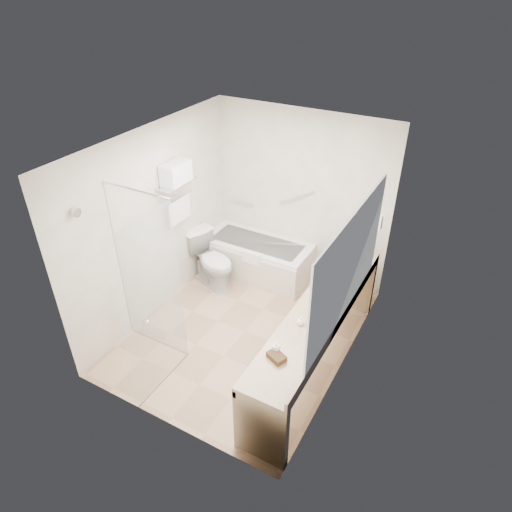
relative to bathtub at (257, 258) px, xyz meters
The scene contains 25 objects.
floor 1.36m from the bathtub, 68.05° to the right, with size 3.20×3.20×0.00m, color tan.
ceiling 2.59m from the bathtub, 68.05° to the right, with size 2.60×3.20×0.10m, color silver.
wall_back 1.15m from the bathtub, 35.84° to the left, with size 2.60×0.10×2.50m, color silver.
wall_front 3.04m from the bathtub, 80.02° to the right, with size 2.60×0.10×2.50m, color silver.
wall_left 1.77m from the bathtub, 122.86° to the right, with size 0.10×3.20×2.50m, color silver.
wall_right 2.39m from the bathtub, 34.55° to the right, with size 0.10×3.20×2.50m, color silver.
bathtub is the anchor object (origin of this frame).
grab_bar_short 0.87m from the bathtub, 144.55° to the left, with size 0.03×0.03×0.40m, color silver.
grab_bar_long 1.12m from the bathtub, 35.51° to the left, with size 0.03×0.03×0.60m, color silver.
shower_enclosure 2.31m from the bathtub, 93.47° to the right, with size 0.96×0.91×2.11m.
towel_shelf 1.85m from the bathtub, 127.02° to the right, with size 0.24×0.55×0.81m.
vanity_counter 2.09m from the bathtub, 42.35° to the right, with size 0.55×2.70×0.95m.
sink 1.92m from the bathtub, 32.47° to the right, with size 0.40×0.52×0.14m, color white.
faucet 2.07m from the bathtub, 30.20° to the right, with size 0.03×0.03×0.14m, color silver.
mirror 2.60m from the bathtub, 37.82° to the right, with size 0.02×2.00×1.20m, color silver.
hairdryer_unit 2.12m from the bathtub, ahead, with size 0.08×0.10×0.18m, color white.
toilet 0.71m from the bathtub, 129.87° to the right, with size 0.45×0.80×0.79m, color white.
amenity_basket 2.72m from the bathtub, 57.14° to the right, with size 0.18×0.12×0.06m, color #482E19.
soap_bottle_a 2.64m from the bathtub, 57.05° to the right, with size 0.07×0.15×0.07m, color white.
soap_bottle_b 2.28m from the bathtub, 49.18° to the right, with size 0.08×0.10×0.08m, color white.
water_bottle_left 1.88m from the bathtub, 28.09° to the right, with size 0.06×0.06×0.21m.
water_bottle_mid 1.61m from the bathtub, ahead, with size 0.06×0.06×0.21m.
water_bottle_right 1.72m from the bathtub, 27.58° to the right, with size 0.07×0.07×0.22m.
drinking_glass_near 1.48m from the bathtub, ahead, with size 0.06×0.06×0.08m, color silver.
drinking_glass_far 1.74m from the bathtub, 32.64° to the right, with size 0.07×0.07×0.09m, color silver.
Camera 1 is at (2.28, -3.82, 4.07)m, focal length 32.00 mm.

